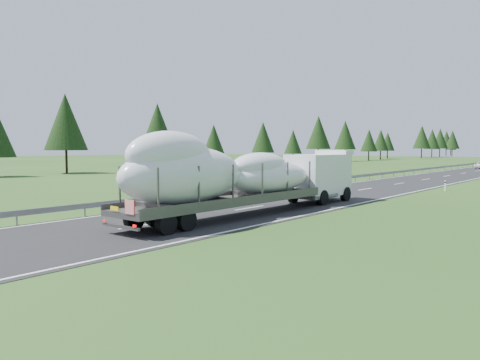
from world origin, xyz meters
The scene contains 3 objects.
ground centered at (0.00, 0.00, 0.00)m, with size 400.00×400.00×0.00m, color #234316.
tree_line_left centered at (-44.08, 108.02, 7.28)m, with size 14.80×269.32×12.49m.
boat_truck centered at (1.77, 6.26, 2.43)m, with size 3.08×20.67×4.87m.
Camera 1 is at (19.07, -15.34, 4.04)m, focal length 35.00 mm.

